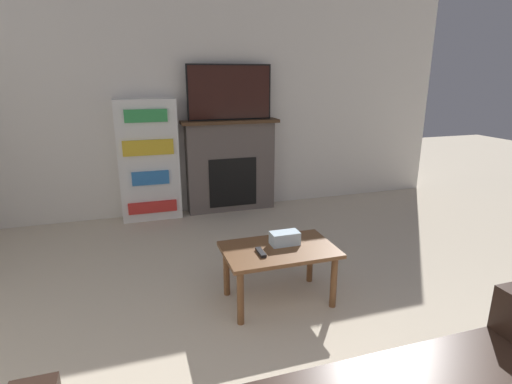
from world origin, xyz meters
TOP-DOWN VIEW (x-y plane):
  - wall_back at (0.00, 4.70)m, footprint 6.70×0.06m
  - fireplace at (0.33, 4.56)m, footprint 1.22×0.28m
  - tv at (0.33, 4.54)m, footprint 1.04×0.03m
  - coffee_table at (0.13, 2.29)m, footprint 0.85×0.53m
  - tissue_box at (0.20, 2.34)m, footprint 0.22×0.12m
  - remote_control at (-0.03, 2.23)m, footprint 0.04×0.15m
  - bookshelf at (-0.68, 4.54)m, footprint 0.70×0.29m

SIDE VIEW (x-z plane):
  - coffee_table at x=0.13m, z-range 0.16..0.60m
  - remote_control at x=-0.03m, z-range 0.45..0.47m
  - tissue_box at x=0.20m, z-range 0.45..0.55m
  - fireplace at x=0.33m, z-range 0.00..1.17m
  - bookshelf at x=-0.68m, z-range 0.00..1.44m
  - wall_back at x=0.00m, z-range 0.00..2.70m
  - tv at x=0.33m, z-range 1.17..1.83m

